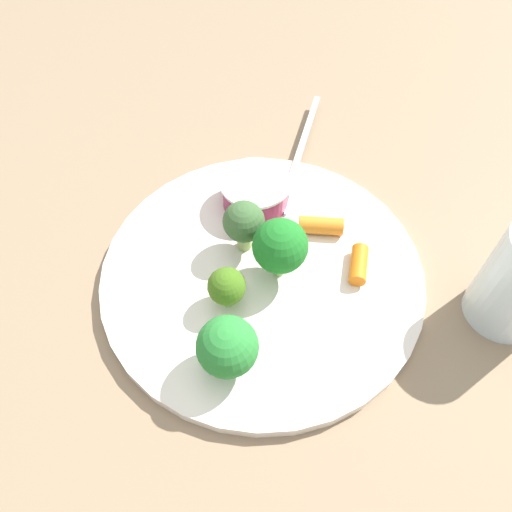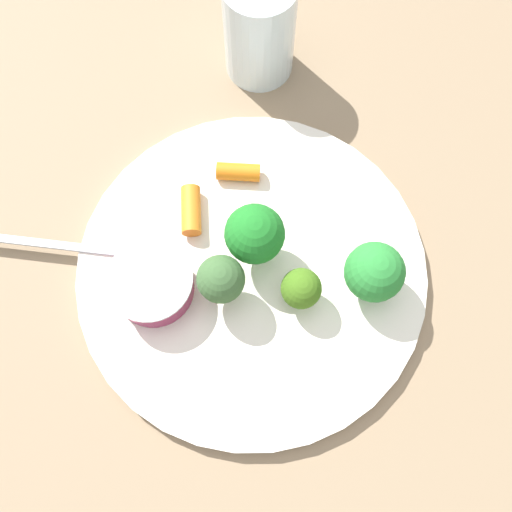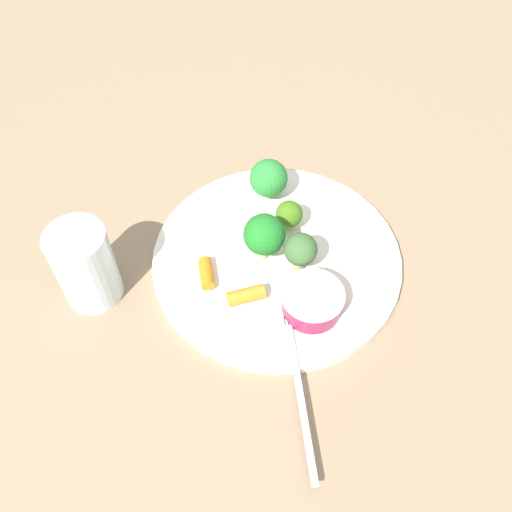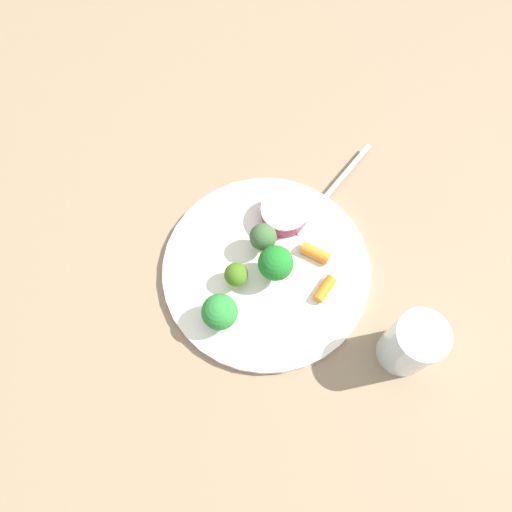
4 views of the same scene
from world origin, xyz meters
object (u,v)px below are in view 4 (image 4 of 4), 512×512
Objects in this scene: broccoli_floret_0 at (263,237)px; broccoli_floret_3 at (276,263)px; sauce_cup at (284,214)px; broccoli_floret_2 at (236,275)px; carrot_stick_0 at (315,253)px; broccoli_floret_1 at (220,312)px; fork at (332,189)px; carrot_stick_1 at (325,289)px; plate at (266,269)px; drinking_glass at (411,344)px.

broccoli_floret_3 reaches higher than broccoli_floret_0.
sauce_cup is 1.06× the size of broccoli_floret_3.
broccoli_floret_2 is at bearing 171.25° from broccoli_floret_3.
broccoli_floret_0 is 0.08m from carrot_stick_0.
broccoli_floret_1 is at bearing -139.67° from sauce_cup.
sauce_cup is 0.40× the size of fork.
broccoli_floret_0 is 0.97× the size of broccoli_floret_1.
carrot_stick_0 is 0.05m from carrot_stick_1.
carrot_stick_1 is 0.16m from fork.
broccoli_floret_3 is 0.08m from carrot_stick_1.
carrot_stick_1 is (0.14, -0.01, -0.02)m from broccoli_floret_1.
plate is 0.07m from carrot_stick_0.
carrot_stick_0 is (0.11, -0.00, -0.02)m from broccoli_floret_2.
broccoli_floret_2 is (0.04, 0.04, -0.01)m from broccoli_floret_1.
broccoli_floret_1 is at bearing -158.22° from broccoli_floret_3.
broccoli_floret_0 reaches higher than fork.
carrot_stick_0 is at bearing 6.70° from broccoli_floret_3.
sauce_cup is 0.24m from drinking_glass.
broccoli_floret_0 reaches higher than sauce_cup.
fork is at bearing 53.98° from carrot_stick_0.
sauce_cup is at bearing 40.33° from broccoli_floret_1.
broccoli_floret_1 is 0.33× the size of fork.
carrot_stick_0 is at bearing -29.02° from broccoli_floret_0.
broccoli_floret_0 reaches higher than broccoli_floret_2.
carrot_stick_0 is at bearing 109.17° from drinking_glass.
fork is at bearing 88.05° from drinking_glass.
carrot_stick_1 is (0.05, -0.04, -0.03)m from broccoli_floret_3.
fork is at bearing 22.52° from broccoli_floret_0.
broccoli_floret_1 is 0.09m from broccoli_floret_3.
broccoli_floret_3 is (0.05, -0.01, 0.02)m from broccoli_floret_2.
broccoli_floret_0 is 0.12m from broccoli_floret_1.
broccoli_floret_3 is (0.01, -0.01, 0.04)m from plate.
plate is 7.76× the size of carrot_stick_1.
drinking_glass reaches higher than broccoli_floret_0.
broccoli_floret_3 is (-0.04, -0.07, 0.02)m from sauce_cup.
broccoli_floret_3 is at bearing -87.63° from broccoli_floret_0.
fork is (0.06, 0.09, -0.01)m from carrot_stick_0.
broccoli_floret_1 reaches higher than broccoli_floret_0.
sauce_cup is at bearing 106.12° from carrot_stick_0.
broccoli_floret_3 is at bearing -61.11° from plate.
sauce_cup is 0.12m from carrot_stick_1.
sauce_cup reaches higher than carrot_stick_1.
broccoli_floret_3 is at bearing -173.30° from carrot_stick_0.
sauce_cup is (0.05, 0.06, 0.02)m from plate.
sauce_cup is at bearing -166.45° from fork.
carrot_stick_1 reaches higher than fork.
plate is at bearing -100.47° from broccoli_floret_0.
plate is at bearing -148.25° from fork.
broccoli_floret_2 is 1.08× the size of carrot_stick_1.
broccoli_floret_2 reaches higher than carrot_stick_1.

